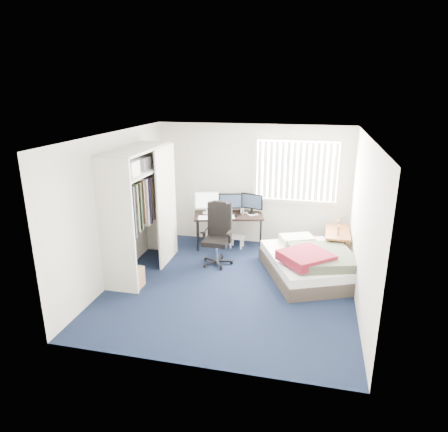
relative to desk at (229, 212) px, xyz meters
The scene contains 10 objects.
ground 1.95m from the desk, 76.45° to the right, with size 4.20×4.20×0.00m, color black.
room_shell 1.97m from the desk, 76.45° to the right, with size 4.20×4.20×4.20m.
window_assembly 1.61m from the desk, 12.19° to the left, with size 1.72×0.09×1.32m.
closet 2.04m from the desk, 129.98° to the right, with size 0.64×1.84×2.22m.
desk is the anchor object (origin of this frame).
office_chair 0.93m from the desk, 90.70° to the right, with size 0.58×0.58×1.18m.
footstool 0.58m from the desk, 18.38° to the right, with size 0.31×0.26×0.24m.
nightstand 2.20m from the desk, ahead, with size 0.46×0.89×0.79m.
bed 2.08m from the desk, 32.85° to the right, with size 1.91×2.14×0.59m.
pine_box 2.56m from the desk, 119.42° to the right, with size 0.44×0.33×0.33m, color #A97654.
Camera 1 is at (1.25, -5.91, 3.19)m, focal length 32.00 mm.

